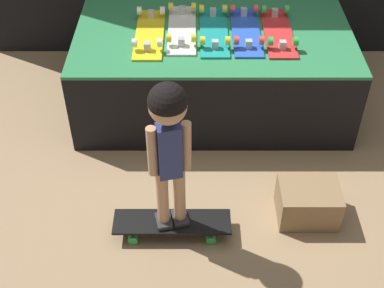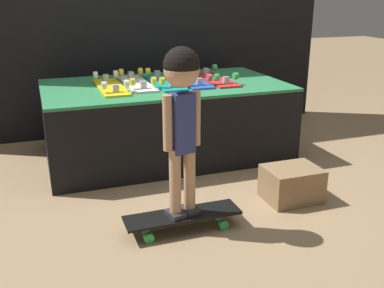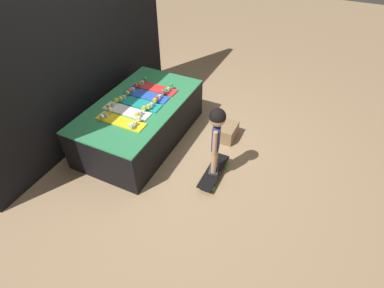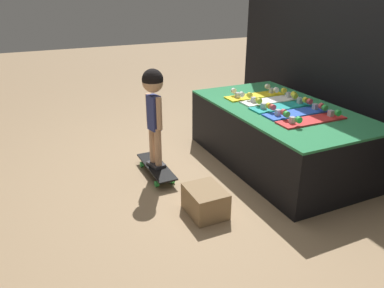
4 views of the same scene
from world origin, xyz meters
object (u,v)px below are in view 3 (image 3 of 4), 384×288
skateboard_on_floor (214,172)px  skateboard_teal_on_rack (138,102)px  skateboard_blue_on_rack (146,95)px  skateboard_white_on_rack (127,110)px  skateboard_yellow_on_rack (121,121)px  storage_box (226,132)px  child (217,130)px  skateboard_red_on_rack (155,87)px

skateboard_on_floor → skateboard_teal_on_rack: bearing=78.0°
skateboard_blue_on_rack → skateboard_on_floor: bearing=-111.1°
skateboard_white_on_rack → skateboard_yellow_on_rack: bearing=-164.6°
skateboard_yellow_on_rack → skateboard_teal_on_rack: 0.41m
skateboard_teal_on_rack → skateboard_blue_on_rack: bearing=1.1°
storage_box → skateboard_teal_on_rack: bearing=115.7°
skateboard_yellow_on_rack → skateboard_white_on_rack: 0.21m
skateboard_white_on_rack → skateboard_blue_on_rack: size_ratio=1.00×
skateboard_blue_on_rack → skateboard_on_floor: skateboard_blue_on_rack is taller
skateboard_yellow_on_rack → skateboard_white_on_rack: (0.20, 0.06, 0.00)m
skateboard_yellow_on_rack → child: (0.16, -1.13, 0.13)m
skateboard_white_on_rack → skateboard_teal_on_rack: (0.20, -0.03, 0.00)m
skateboard_white_on_rack → storage_box: 1.36m
skateboard_teal_on_rack → child: (-0.25, -1.16, 0.13)m
skateboard_red_on_rack → skateboard_yellow_on_rack: bearing=-178.6°
skateboard_on_floor → child: (-0.00, -0.00, 0.64)m
skateboard_white_on_rack → child: child is taller
skateboard_yellow_on_rack → skateboard_on_floor: skateboard_yellow_on_rack is taller
skateboard_white_on_rack → skateboard_red_on_rack: bearing=-3.4°
skateboard_teal_on_rack → skateboard_red_on_rack: (0.41, -0.01, 0.00)m
child → storage_box: child is taller
skateboard_red_on_rack → skateboard_on_floor: 1.42m
skateboard_teal_on_rack → skateboard_on_floor: bearing=-102.0°
skateboard_yellow_on_rack → skateboard_red_on_rack: same height
skateboard_blue_on_rack → child: size_ratio=0.70×
skateboard_blue_on_rack → storage_box: 1.18m
skateboard_red_on_rack → storage_box: size_ratio=1.89×
skateboard_blue_on_rack → storage_box: (0.29, -1.04, -0.48)m
skateboard_blue_on_rack → storage_box: skateboard_blue_on_rack is taller
skateboard_on_floor → child: child is taller
child → storage_box: (0.74, 0.12, -0.60)m
skateboard_white_on_rack → skateboard_teal_on_rack: size_ratio=1.00×
child → storage_box: size_ratio=2.70×
storage_box → skateboard_blue_on_rack: bearing=105.8°
skateboard_on_floor → storage_box: (0.74, 0.12, 0.03)m
skateboard_white_on_rack → skateboard_red_on_rack: same height
skateboard_blue_on_rack → skateboard_on_floor: 1.34m
skateboard_red_on_rack → skateboard_on_floor: (-0.65, -1.15, -0.51)m
skateboard_red_on_rack → storage_box: skateboard_red_on_rack is taller
skateboard_yellow_on_rack → child: bearing=-81.9°
skateboard_white_on_rack → child: bearing=-92.0°
skateboard_teal_on_rack → skateboard_red_on_rack: bearing=-1.0°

